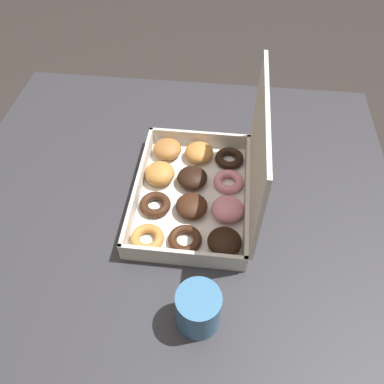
# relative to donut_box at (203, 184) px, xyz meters

# --- Properties ---
(ground_plane) EXTENTS (8.00, 8.00, 0.00)m
(ground_plane) POSITION_rel_donut_box_xyz_m (0.00, -0.07, -0.78)
(ground_plane) COLOR #2D2826
(dining_table) EXTENTS (0.90, 1.02, 0.73)m
(dining_table) POSITION_rel_donut_box_xyz_m (0.00, -0.07, -0.15)
(dining_table) COLOR #2D2D33
(dining_table) RESTS_ON ground_plane
(donut_box) EXTENTS (0.35, 0.26, 0.27)m
(donut_box) POSITION_rel_donut_box_xyz_m (0.00, 0.00, 0.00)
(donut_box) COLOR silver
(donut_box) RESTS_ON dining_table
(coffee_mug) EXTENTS (0.08, 0.08, 0.09)m
(coffee_mug) POSITION_rel_donut_box_xyz_m (0.28, 0.02, 0.00)
(coffee_mug) COLOR teal
(coffee_mug) RESTS_ON dining_table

